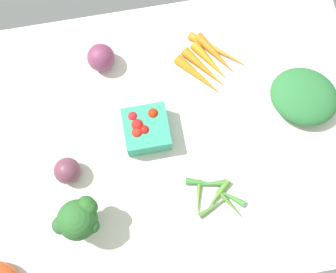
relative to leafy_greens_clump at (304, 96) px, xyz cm
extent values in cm
cube|color=silver|center=(35.49, 3.84, -4.43)|extent=(104.00, 76.00, 2.00)
ellipsoid|color=#2E783A|center=(0.00, 0.00, 0.00)|extent=(22.65, 22.00, 6.87)
sphere|color=brown|center=(60.91, 8.31, -0.20)|extent=(6.47, 6.47, 6.47)
cylinder|color=#96BB76|center=(58.90, 20.95, -0.87)|extent=(3.56, 3.56, 5.12)
sphere|color=#2E682C|center=(58.90, 20.95, 5.13)|extent=(9.18, 9.18, 9.18)
sphere|color=#286429|center=(55.77, 22.87, 5.38)|extent=(3.26, 3.26, 3.26)
sphere|color=#2D6527|center=(56.20, 18.47, 6.81)|extent=(4.13, 4.13, 4.13)
sphere|color=#326729|center=(56.80, 17.94, 4.43)|extent=(4.35, 4.35, 4.35)
sphere|color=#2B6828|center=(55.88, 18.86, 6.65)|extent=(4.06, 4.06, 4.06)
sphere|color=#316233|center=(62.54, 21.42, 5.13)|extent=(4.21, 4.21, 4.21)
cone|color=#55902E|center=(26.30, 20.28, -2.50)|extent=(7.84, 7.53, 1.87)
cone|color=#477D38|center=(27.46, 17.19, -2.53)|extent=(7.86, 2.53, 1.82)
cone|color=#4F7D35|center=(27.04, 22.46, -2.75)|extent=(9.43, 4.98, 1.37)
cone|color=#54862D|center=(30.87, 20.07, -2.78)|extent=(3.41, 9.04, 1.31)
cone|color=#488F3F|center=(23.47, 20.88, -2.63)|extent=(7.19, 6.31, 1.61)
cone|color=#548E35|center=(23.54, 22.98, -2.76)|extent=(5.96, 8.68, 1.36)
cone|color=#418F40|center=(28.86, 16.68, -2.53)|extent=(9.09, 4.29, 1.80)
cone|color=orange|center=(24.80, -11.12, -2.10)|extent=(11.22, 13.08, 2.68)
cone|color=orange|center=(22.89, -12.87, -2.12)|extent=(10.56, 13.15, 2.63)
cone|color=orange|center=(21.05, -14.55, -2.12)|extent=(8.63, 12.29, 2.63)
cone|color=orange|center=(19.13, -16.30, -2.07)|extent=(9.62, 13.41, 2.73)
cone|color=orange|center=(18.05, -17.29, -2.37)|extent=(14.97, 13.40, 2.14)
cube|color=teal|center=(40.46, 1.42, -0.38)|extent=(10.89, 10.89, 6.10)
sphere|color=red|center=(42.48, 0.74, 2.38)|extent=(2.92, 2.92, 2.92)
sphere|color=red|center=(38.24, -1.49, 2.28)|extent=(2.60, 2.60, 2.60)
sphere|color=red|center=(43.23, -1.60, 2.07)|extent=(2.55, 2.55, 2.55)
sphere|color=red|center=(40.97, 2.25, 2.28)|extent=(2.41, 2.41, 2.41)
sphere|color=red|center=(42.86, 2.61, 2.19)|extent=(2.74, 2.74, 2.74)
sphere|color=#82395A|center=(48.85, -19.55, 0.15)|extent=(7.17, 7.17, 7.17)
camera|label=1|loc=(40.61, 32.34, 103.42)|focal=46.86mm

